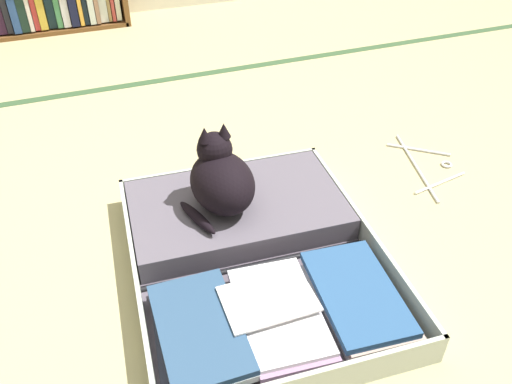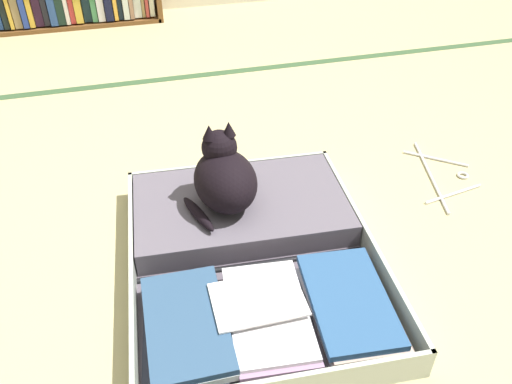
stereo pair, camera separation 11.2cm
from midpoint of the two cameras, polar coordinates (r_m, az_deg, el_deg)
The scene contains 5 objects.
ground_plane at distance 1.53m, azimuth -2.80°, elevation -9.72°, with size 10.00×10.00×0.00m, color tan.
tatami_border at distance 2.64m, azimuth -9.47°, elevation 11.94°, with size 4.80×0.05×0.00m.
open_suitcase at distance 1.56m, azimuth 1.42°, elevation -6.24°, with size 0.75×0.91×0.10m.
black_cat at distance 1.58m, azimuth -1.53°, elevation 1.62°, with size 0.24×0.27×0.26m.
clothes_hanger at distance 2.04m, azimuth 21.03°, elevation 1.65°, with size 0.27×0.43×0.01m.
Camera 2 is at (-0.14, -1.04, 1.12)m, focal length 36.71 mm.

